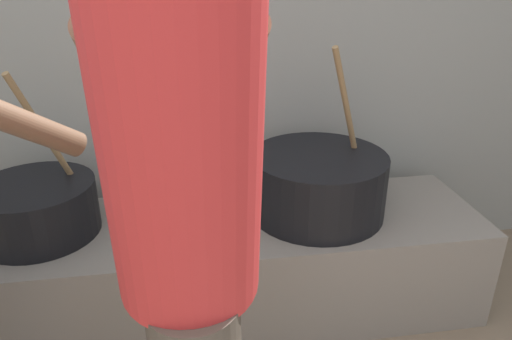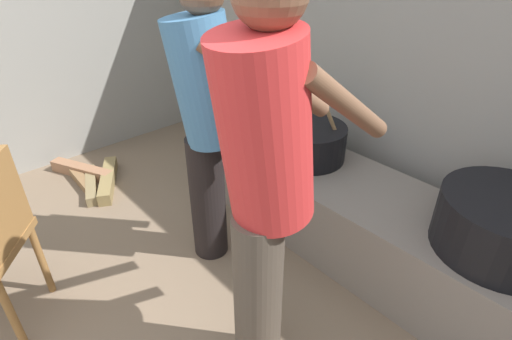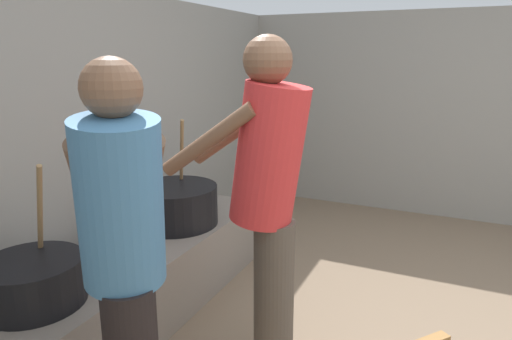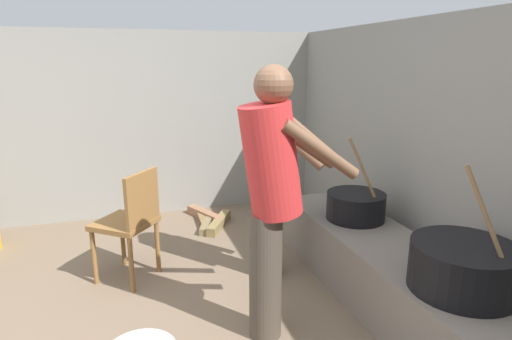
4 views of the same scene
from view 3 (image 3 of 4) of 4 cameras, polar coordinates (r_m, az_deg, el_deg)
The scene contains 7 objects.
block_enclosure_rear at distance 3.06m, azimuth -22.25°, elevation 2.38°, with size 5.66×0.20×1.98m, color gray.
block_enclosure_right at distance 4.81m, azimuth 27.02°, elevation 5.84°, with size 0.20×5.03×1.98m, color gray.
hearth_ledge at distance 2.85m, azimuth -16.11°, elevation -14.46°, with size 2.52×0.60×0.45m, color slate.
cooking_pot_main at distance 2.37m, azimuth -26.23°, elevation -12.46°, with size 0.46×0.46×0.67m.
cooking_pot_secondary at distance 3.12m, azimuth -10.11°, elevation -4.31°, with size 0.57×0.57×0.72m.
cook_in_blue_shirt at distance 1.72m, azimuth -16.30°, elevation -9.38°, with size 0.70×0.68×1.56m.
cook_in_red_shirt at distance 2.13m, azimuth 1.53°, elevation -2.54°, with size 0.35×0.69×1.65m.
Camera 3 is at (-2.04, 0.20, 1.56)m, focal length 31.79 mm.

